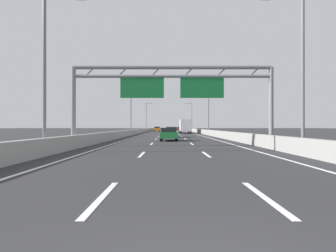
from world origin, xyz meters
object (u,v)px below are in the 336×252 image
Objects in this scene: green_car at (170,134)px; box_truck at (186,126)px; sign_gantry at (173,85)px; streetlamp_right_far at (192,115)px; streetlamp_right_near at (300,62)px; streetlamp_left_mid at (133,107)px; streetlamp_left_far at (148,115)px; white_car at (172,132)px; streetlamp_right_mid at (208,107)px; orange_car at (158,129)px; streetlamp_left_near at (49,62)px; red_car at (180,129)px.

box_truck reaches higher than green_car.
streetlamp_right_far is (7.47, 69.07, 0.60)m from sign_gantry.
streetlamp_right_near is 1.00× the size of streetlamp_left_mid.
streetlamp_left_far reaches higher than white_car.
streetlamp_right_mid is at bearing 90.00° from streetlamp_right_near.
streetlamp_left_mid is at bearing 111.96° from streetlamp_right_near.
streetlamp_left_far is 8.77m from orange_car.
streetlamp_left_mid and streetlamp_right_mid have the same top height.
box_truck is at bearing -97.47° from streetlamp_right_far.
streetlamp_left_mid is (0.00, 37.03, 0.00)m from streetlamp_left_near.
white_car is (-7.31, -14.57, -4.63)m from streetlamp_right_mid.
streetlamp_left_near and streetlamp_right_mid have the same top height.
green_car is at bearing -97.24° from streetlamp_right_far.
red_car is at bearing 86.29° from white_car.
streetlamp_right_far is at bearing 68.04° from streetlamp_left_mid.
streetlamp_left_mid is at bearing -96.88° from orange_car.
orange_car reaches higher than green_car.
streetlamp_right_near is 2.20× the size of green_car.
streetlamp_left_near reaches higher than box_truck.
green_car is at bearing -92.54° from white_car.
streetlamp_right_mid is (7.47, 32.04, 0.60)m from sign_gantry.
white_car is at bearing -85.02° from orange_car.
streetlamp_right_near is at bearing -78.60° from streetlamp_left_far.
sign_gantry is at bearing 146.26° from streetlamp_right_near.
streetlamp_right_far reaches higher than red_car.
streetlamp_right_far reaches higher than box_truck.
streetlamp_left_near is 45.38m from box_truck.
streetlamp_right_near reaches higher than white_car.
streetlamp_left_near is at bearing -104.04° from box_truck.
white_car is 21.69m from box_truck.
streetlamp_right_mid is (14.93, 0.00, 0.00)m from streetlamp_left_mid.
sign_gantry is at bearing -92.96° from red_car.
streetlamp_right_far reaches higher than sign_gantry.
streetlamp_left_near is at bearing -101.40° from streetlamp_right_far.
streetlamp_right_near is 2.23× the size of red_car.
streetlamp_right_near reaches higher than orange_car.
streetlamp_right_far is (14.93, 74.06, 0.00)m from streetlamp_left_near.
streetlamp_left_near and streetlamp_right_far have the same top height.
streetlamp_left_near is 1.27× the size of box_truck.
red_car is 0.57× the size of box_truck.
streetlamp_left_mid is at bearing -90.00° from streetlamp_left_far.
sign_gantry is 1.67× the size of streetlamp_right_near.
orange_car is at bearing 83.12° from streetlamp_left_mid.
sign_gantry reaches higher than red_car.
red_car is at bearing 89.50° from box_truck.
streetlamp_right_mid is 2.20× the size of green_car.
streetlamp_right_far is 2.12× the size of white_car.
sign_gantry is 39.17m from box_truck.
streetlamp_right_mid is 1.00× the size of streetlamp_left_far.
streetlamp_left_near reaches higher than red_car.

